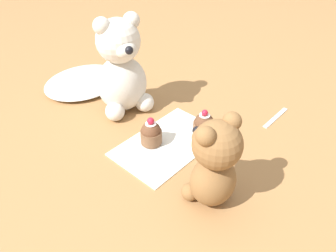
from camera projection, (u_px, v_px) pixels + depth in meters
ground_plane at (168, 144)px, 0.83m from camera, size 4.00×4.00×0.00m
knitted_placemat at (168, 143)px, 0.83m from camera, size 0.27×0.17×0.01m
tulle_cloth at (83, 82)px, 1.06m from camera, size 0.25×0.22×0.03m
teddy_bear_cream at (121, 69)px, 0.88m from camera, size 0.17×0.16×0.27m
teddy_bear_tan at (214, 163)px, 0.63m from camera, size 0.11×0.11×0.20m
cupcake_near_cream_bear at (151, 133)px, 0.81m from camera, size 0.05×0.05×0.07m
cupcake_near_tan_bear at (204, 124)px, 0.85m from camera, size 0.06×0.06×0.07m
teaspoon at (276, 117)px, 0.92m from camera, size 0.12×0.01×0.01m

